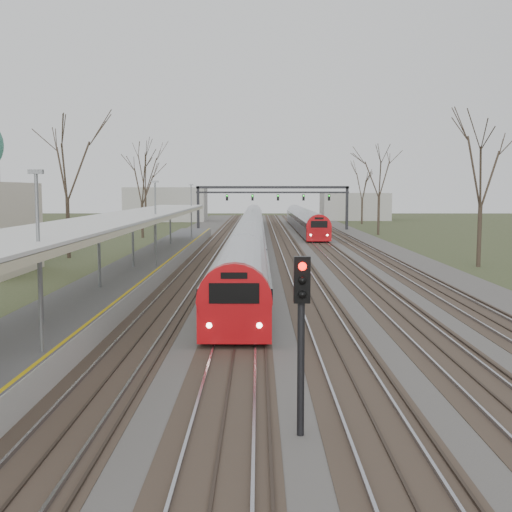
# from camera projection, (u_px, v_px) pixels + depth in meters

# --- Properties ---
(track_bed) EXTENTS (24.00, 160.00, 0.22)m
(track_bed) POSITION_uv_depth(u_px,v_px,m) (280.00, 250.00, 58.66)
(track_bed) COLOR #474442
(track_bed) RESTS_ON ground
(platform) EXTENTS (3.50, 69.00, 1.00)m
(platform) POSITION_uv_depth(u_px,v_px,m) (144.00, 268.00, 41.24)
(platform) COLOR #9E9B93
(platform) RESTS_ON ground
(canopy) EXTENTS (4.10, 50.00, 3.11)m
(canopy) POSITION_uv_depth(u_px,v_px,m) (129.00, 218.00, 36.40)
(canopy) COLOR slate
(canopy) RESTS_ON platform
(signal_gantry) EXTENTS (21.00, 0.59, 6.08)m
(signal_gantry) POSITION_uv_depth(u_px,v_px,m) (273.00, 195.00, 87.99)
(signal_gantry) COLOR black
(signal_gantry) RESTS_ON ground
(tree_west_far) EXTENTS (5.50, 5.50, 11.33)m
(tree_west_far) POSITION_uv_depth(u_px,v_px,m) (66.00, 158.00, 50.95)
(tree_west_far) COLOR #2D231C
(tree_west_far) RESTS_ON ground
(tree_east_far) EXTENTS (5.00, 5.00, 10.30)m
(tree_east_far) POSITION_uv_depth(u_px,v_px,m) (482.00, 165.00, 44.93)
(tree_east_far) COLOR #2D231C
(tree_east_far) RESTS_ON ground
(train_near) EXTENTS (2.62, 90.21, 3.05)m
(train_near) POSITION_uv_depth(u_px,v_px,m) (251.00, 229.00, 66.28)
(train_near) COLOR #999BA2
(train_near) RESTS_ON ground
(train_far) EXTENTS (2.62, 45.21, 3.05)m
(train_far) POSITION_uv_depth(u_px,v_px,m) (304.00, 220.00, 87.57)
(train_far) COLOR #999BA2
(train_far) RESTS_ON ground
(signal_post) EXTENTS (0.35, 0.45, 4.10)m
(signal_post) POSITION_uv_depth(u_px,v_px,m) (301.00, 319.00, 13.86)
(signal_post) COLOR black
(signal_post) RESTS_ON ground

